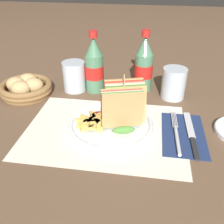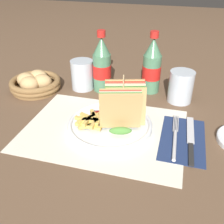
{
  "view_description": "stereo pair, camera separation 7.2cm",
  "coord_description": "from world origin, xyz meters",
  "px_view_note": "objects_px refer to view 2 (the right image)",
  "views": [
    {
      "loc": [
        0.11,
        -0.6,
        0.41
      ],
      "look_at": [
        0.01,
        0.01,
        0.04
      ],
      "focal_mm": 42.0,
      "sensor_mm": 36.0,
      "label": 1
    },
    {
      "loc": [
        0.18,
        -0.58,
        0.41
      ],
      "look_at": [
        0.01,
        0.01,
        0.04
      ],
      "focal_mm": 42.0,
      "sensor_mm": 36.0,
      "label": 2
    }
  ],
  "objects_px": {
    "glass_near": "(180,89)",
    "glass_far": "(82,75)",
    "bread_basket": "(35,83)",
    "coke_bottle_far": "(152,67)",
    "plate_main": "(110,125)",
    "coke_bottle_near": "(102,66)",
    "fork": "(175,140)",
    "club_sandwich": "(123,106)",
    "knife": "(191,139)"
  },
  "relations": [
    {
      "from": "plate_main",
      "to": "glass_near",
      "type": "relative_size",
      "value": 2.28
    },
    {
      "from": "plate_main",
      "to": "coke_bottle_far",
      "type": "bearing_deg",
      "value": 74.29
    },
    {
      "from": "coke_bottle_far",
      "to": "bread_basket",
      "type": "bearing_deg",
      "value": -165.57
    },
    {
      "from": "coke_bottle_far",
      "to": "knife",
      "type": "bearing_deg",
      "value": -61.12
    },
    {
      "from": "glass_near",
      "to": "glass_far",
      "type": "bearing_deg",
      "value": 179.12
    },
    {
      "from": "glass_near",
      "to": "plate_main",
      "type": "bearing_deg",
      "value": -129.52
    },
    {
      "from": "bread_basket",
      "to": "coke_bottle_far",
      "type": "bearing_deg",
      "value": 14.43
    },
    {
      "from": "fork",
      "to": "coke_bottle_near",
      "type": "distance_m",
      "value": 0.37
    },
    {
      "from": "club_sandwich",
      "to": "knife",
      "type": "xyz_separation_m",
      "value": [
        0.18,
        -0.01,
        -0.06
      ]
    },
    {
      "from": "plate_main",
      "to": "club_sandwich",
      "type": "distance_m",
      "value": 0.07
    },
    {
      "from": "club_sandwich",
      "to": "bread_basket",
      "type": "bearing_deg",
      "value": 156.67
    },
    {
      "from": "plate_main",
      "to": "knife",
      "type": "height_order",
      "value": "plate_main"
    },
    {
      "from": "glass_far",
      "to": "bread_basket",
      "type": "relative_size",
      "value": 0.58
    },
    {
      "from": "plate_main",
      "to": "bread_basket",
      "type": "relative_size",
      "value": 1.33
    },
    {
      "from": "plate_main",
      "to": "knife",
      "type": "distance_m",
      "value": 0.21
    },
    {
      "from": "fork",
      "to": "glass_far",
      "type": "height_order",
      "value": "glass_far"
    },
    {
      "from": "plate_main",
      "to": "coke_bottle_far",
      "type": "distance_m",
      "value": 0.28
    },
    {
      "from": "glass_far",
      "to": "glass_near",
      "type": "bearing_deg",
      "value": -0.88
    },
    {
      "from": "knife",
      "to": "glass_near",
      "type": "xyz_separation_m",
      "value": [
        -0.04,
        0.21,
        0.04
      ]
    },
    {
      "from": "glass_near",
      "to": "bread_basket",
      "type": "xyz_separation_m",
      "value": [
        -0.49,
        -0.05,
        -0.02
      ]
    },
    {
      "from": "fork",
      "to": "glass_near",
      "type": "height_order",
      "value": "glass_near"
    },
    {
      "from": "fork",
      "to": "bread_basket",
      "type": "distance_m",
      "value": 0.52
    },
    {
      "from": "coke_bottle_far",
      "to": "coke_bottle_near",
      "type": "bearing_deg",
      "value": -167.95
    },
    {
      "from": "club_sandwich",
      "to": "coke_bottle_near",
      "type": "height_order",
      "value": "coke_bottle_near"
    },
    {
      "from": "coke_bottle_far",
      "to": "bread_basket",
      "type": "height_order",
      "value": "coke_bottle_far"
    },
    {
      "from": "plate_main",
      "to": "club_sandwich",
      "type": "xyz_separation_m",
      "value": [
        0.03,
        0.01,
        0.06
      ]
    },
    {
      "from": "plate_main",
      "to": "fork",
      "type": "distance_m",
      "value": 0.18
    },
    {
      "from": "knife",
      "to": "glass_far",
      "type": "height_order",
      "value": "glass_far"
    },
    {
      "from": "fork",
      "to": "glass_far",
      "type": "xyz_separation_m",
      "value": [
        -0.34,
        0.23,
        0.04
      ]
    },
    {
      "from": "glass_near",
      "to": "coke_bottle_near",
      "type": "bearing_deg",
      "value": 177.57
    },
    {
      "from": "knife",
      "to": "coke_bottle_near",
      "type": "xyz_separation_m",
      "value": [
        -0.31,
        0.22,
        0.08
      ]
    },
    {
      "from": "club_sandwich",
      "to": "coke_bottle_near",
      "type": "bearing_deg",
      "value": 119.86
    },
    {
      "from": "coke_bottle_far",
      "to": "bread_basket",
      "type": "xyz_separation_m",
      "value": [
        -0.39,
        -0.1,
        -0.06
      ]
    },
    {
      "from": "coke_bottle_near",
      "to": "glass_far",
      "type": "bearing_deg",
      "value": -175.08
    },
    {
      "from": "coke_bottle_far",
      "to": "glass_far",
      "type": "bearing_deg",
      "value": -170.07
    },
    {
      "from": "coke_bottle_far",
      "to": "bread_basket",
      "type": "distance_m",
      "value": 0.4
    },
    {
      "from": "knife",
      "to": "fork",
      "type": "bearing_deg",
      "value": -158.92
    },
    {
      "from": "coke_bottle_near",
      "to": "fork",
      "type": "bearing_deg",
      "value": -41.97
    },
    {
      "from": "coke_bottle_near",
      "to": "glass_near",
      "type": "xyz_separation_m",
      "value": [
        0.26,
        -0.01,
        -0.04
      ]
    },
    {
      "from": "coke_bottle_far",
      "to": "glass_far",
      "type": "distance_m",
      "value": 0.24
    },
    {
      "from": "knife",
      "to": "club_sandwich",
      "type": "bearing_deg",
      "value": 175.35
    },
    {
      "from": "glass_near",
      "to": "coke_bottle_far",
      "type": "bearing_deg",
      "value": 155.59
    },
    {
      "from": "knife",
      "to": "bread_basket",
      "type": "relative_size",
      "value": 1.19
    },
    {
      "from": "coke_bottle_near",
      "to": "glass_near",
      "type": "distance_m",
      "value": 0.27
    },
    {
      "from": "glass_near",
      "to": "fork",
      "type": "bearing_deg",
      "value": -89.44
    },
    {
      "from": "fork",
      "to": "glass_far",
      "type": "relative_size",
      "value": 1.94
    },
    {
      "from": "fork",
      "to": "knife",
      "type": "relative_size",
      "value": 0.95
    },
    {
      "from": "plate_main",
      "to": "glass_near",
      "type": "distance_m",
      "value": 0.27
    },
    {
      "from": "fork",
      "to": "bread_basket",
      "type": "bearing_deg",
      "value": 158.45
    },
    {
      "from": "knife",
      "to": "coke_bottle_near",
      "type": "height_order",
      "value": "coke_bottle_near"
    }
  ]
}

